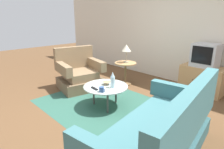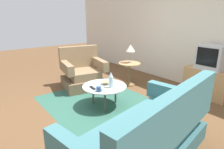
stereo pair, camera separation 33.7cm
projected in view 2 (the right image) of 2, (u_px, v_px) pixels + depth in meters
name	position (u px, v px, depth m)	size (l,w,h in m)	color
ground_plane	(106.00, 110.00, 3.47)	(16.00, 16.00, 0.00)	brown
back_wall	(187.00, 28.00, 4.50)	(9.00, 0.12, 2.70)	beige
area_rug	(105.00, 106.00, 3.63)	(2.51, 1.88, 0.00)	#2D5B4C
armchair	(83.00, 74.00, 4.54)	(0.99, 1.08, 0.93)	brown
couch	(146.00, 138.00, 2.18)	(1.18, 2.00, 0.96)	#325C60
coffee_table	(105.00, 87.00, 3.52)	(0.81, 0.81, 0.41)	#B2C6C1
side_table	(129.00, 69.00, 4.62)	(0.52, 0.52, 0.55)	tan
tv_stand	(208.00, 82.00, 4.01)	(0.88, 0.50, 0.59)	tan
television	(212.00, 57.00, 3.84)	(0.51, 0.42, 0.49)	#B7B7BC
table_lamp	(130.00, 49.00, 4.50)	(0.22, 0.22, 0.43)	#9E937A
vase	(111.00, 80.00, 3.38)	(0.08, 0.08, 0.29)	silver
mug	(99.00, 89.00, 3.23)	(0.13, 0.08, 0.09)	#335184
bowl	(106.00, 83.00, 3.57)	(0.16, 0.16, 0.06)	tan
tv_remote_dark	(93.00, 88.00, 3.38)	(0.18, 0.06, 0.02)	black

